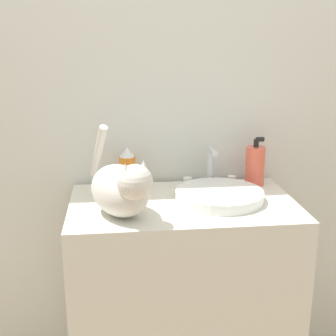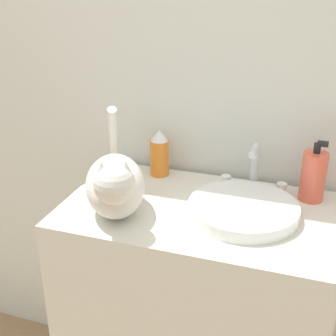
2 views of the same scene
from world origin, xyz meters
name	(u,v)px [view 1 (image 1 of 2)]	position (x,y,z in m)	size (l,w,h in m)	color
wall_back	(173,89)	(0.00, 0.52, 1.25)	(6.00, 0.05, 2.50)	silver
vanity_cabinet	(182,313)	(0.00, 0.24, 0.44)	(0.79, 0.49, 0.89)	silver
sink_basin	(219,195)	(0.13, 0.24, 0.91)	(0.31, 0.31, 0.04)	white
faucet	(210,169)	(0.13, 0.40, 0.96)	(0.21, 0.10, 0.16)	silver
cat	(122,188)	(-0.21, 0.13, 0.98)	(0.26, 0.39, 0.28)	silver
soap_bottle	(255,165)	(0.30, 0.40, 0.97)	(0.07, 0.07, 0.19)	#EF6047
spray_bottle	(127,168)	(-0.19, 0.42, 0.96)	(0.06, 0.06, 0.16)	orange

